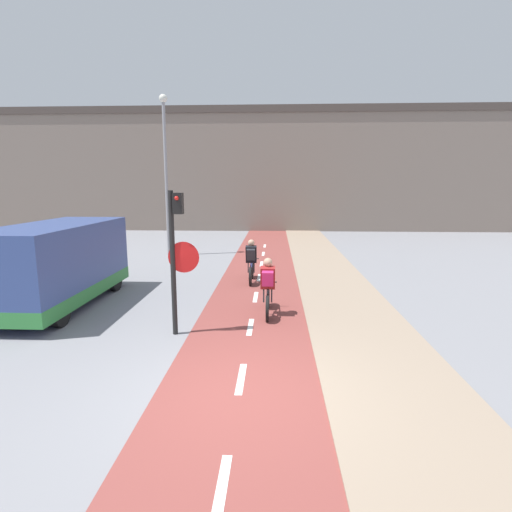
# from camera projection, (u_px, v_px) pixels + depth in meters

# --- Properties ---
(ground_plane) EXTENTS (120.00, 120.00, 0.00)m
(ground_plane) POSITION_uv_depth(u_px,v_px,m) (238.00, 395.00, 6.24)
(ground_plane) COLOR gray
(bike_lane) EXTENTS (2.63, 60.00, 0.02)m
(bike_lane) POSITION_uv_depth(u_px,v_px,m) (239.00, 394.00, 6.25)
(bike_lane) COLOR brown
(bike_lane) RESTS_ON ground_plane
(sidewalk_strip) EXTENTS (2.40, 60.00, 0.05)m
(sidewalk_strip) POSITION_uv_depth(u_px,v_px,m) (402.00, 398.00, 6.12)
(sidewalk_strip) COLOR gray
(sidewalk_strip) RESTS_ON ground_plane
(building_row_background) EXTENTS (60.00, 5.20, 8.67)m
(building_row_background) POSITION_uv_depth(u_px,v_px,m) (268.00, 171.00, 30.40)
(building_row_background) COLOR slate
(building_row_background) RESTS_ON ground_plane
(traffic_light_pole) EXTENTS (0.67, 0.25, 3.13)m
(traffic_light_pole) POSITION_uv_depth(u_px,v_px,m) (176.00, 247.00, 8.47)
(traffic_light_pole) COLOR black
(traffic_light_pole) RESTS_ON ground_plane
(street_lamp_far) EXTENTS (0.36, 0.36, 7.19)m
(street_lamp_far) POSITION_uv_depth(u_px,v_px,m) (165.00, 160.00, 17.99)
(street_lamp_far) COLOR gray
(street_lamp_far) RESTS_ON ground_plane
(cyclist_near) EXTENTS (0.46, 1.70, 1.46)m
(cyclist_near) POSITION_uv_depth(u_px,v_px,m) (268.00, 288.00, 9.98)
(cyclist_near) COLOR black
(cyclist_near) RESTS_ON ground_plane
(cyclist_far) EXTENTS (0.46, 1.67, 1.46)m
(cyclist_far) POSITION_uv_depth(u_px,v_px,m) (251.00, 262.00, 13.38)
(cyclist_far) COLOR black
(cyclist_far) RESTS_ON ground_plane
(van) EXTENTS (1.97, 4.98, 2.23)m
(van) POSITION_uv_depth(u_px,v_px,m) (58.00, 266.00, 10.72)
(van) COLOR #334784
(van) RESTS_ON ground_plane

